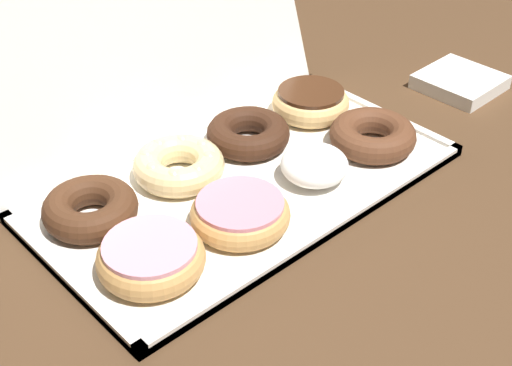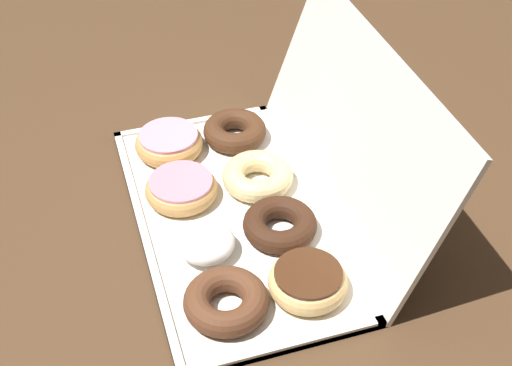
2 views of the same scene
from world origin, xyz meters
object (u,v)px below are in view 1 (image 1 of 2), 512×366
Objects in this scene: chocolate_cake_ring_donut_6 at (248,133)px; chocolate_frosted_donut_7 at (311,102)px; pink_frosted_donut_1 at (240,213)px; napkin_stack at (460,82)px; chocolate_cake_ring_donut_3 at (373,135)px; powdered_filled_donut_2 at (315,165)px; cruller_donut_5 at (179,164)px; chocolate_cake_ring_donut_4 at (90,209)px; pink_frosted_donut_0 at (151,257)px; donut_box at (246,184)px.

chocolate_frosted_donut_7 is (0.12, -0.00, 0.00)m from chocolate_cake_ring_donut_6.
pink_frosted_donut_1 reaches higher than napkin_stack.
chocolate_cake_ring_donut_3 is at bearing -173.75° from napkin_stack.
napkin_stack is at bearing -20.23° from chocolate_frosted_donut_7.
pink_frosted_donut_1 is 1.03× the size of napkin_stack.
chocolate_cake_ring_donut_3 is at bearing -0.39° from powdered_filled_donut_2.
pink_frosted_donut_1 is at bearing -93.33° from cruller_donut_5.
chocolate_frosted_donut_7 is at bearing -0.11° from chocolate_cake_ring_donut_6.
chocolate_cake_ring_donut_4 is (-0.36, 0.12, 0.00)m from chocolate_cake_ring_donut_3.
cruller_donut_5 is at bearing 153.34° from chocolate_cake_ring_donut_3.
cruller_donut_5 is 0.24m from chocolate_frosted_donut_7.
chocolate_cake_ring_donut_3 is at bearing -90.62° from chocolate_frosted_donut_7.
pink_frosted_donut_0 reaches higher than napkin_stack.
donut_box is 0.19m from chocolate_cake_ring_donut_3.
powdered_filled_donut_2 reaches higher than cruller_donut_5.
donut_box is at bearing -161.17° from chocolate_frosted_donut_7.
donut_box is 0.20m from chocolate_cake_ring_donut_4.
chocolate_cake_ring_donut_6 reaches higher than donut_box.
donut_box is 0.09m from pink_frosted_donut_1.
pink_frosted_donut_1 is 0.12m from cruller_donut_5.
donut_box is at bearing 162.57° from chocolate_cake_ring_donut_3.
donut_box is 4.74× the size of chocolate_frosted_donut_7.
powdered_filled_donut_2 is at bearing -86.55° from chocolate_cake_ring_donut_6.
pink_frosted_donut_1 is 0.17m from chocolate_cake_ring_donut_6.
chocolate_cake_ring_donut_3 is 0.38m from chocolate_cake_ring_donut_4.
cruller_donut_5 is (-0.23, 0.12, 0.00)m from chocolate_cake_ring_donut_3.
powdered_filled_donut_2 is 0.77× the size of chocolate_cake_ring_donut_4.
pink_frosted_donut_1 is 0.24m from chocolate_cake_ring_donut_3.
chocolate_frosted_donut_7 reaches higher than pink_frosted_donut_1.
pink_frosted_donut_0 is (-0.19, -0.06, 0.02)m from donut_box.
powdered_filled_donut_2 reaches higher than chocolate_cake_ring_donut_4.
pink_frosted_donut_0 is 0.36m from chocolate_cake_ring_donut_3.
pink_frosted_donut_1 is 0.17m from chocolate_cake_ring_donut_4.
chocolate_cake_ring_donut_6 is at bearing -0.01° from chocolate_cake_ring_donut_4.
napkin_stack is at bearing 6.25° from chocolate_cake_ring_donut_3.
cruller_donut_5 reaches higher than chocolate_cake_ring_donut_3.
cruller_donut_5 is (-0.12, 0.12, -0.00)m from powdered_filled_donut_2.
powdered_filled_donut_2 is at bearing 3.25° from pink_frosted_donut_1.
chocolate_cake_ring_donut_4 is at bearing 90.66° from pink_frosted_donut_0.
pink_frosted_donut_1 is at bearing -135.01° from chocolate_cake_ring_donut_6.
powdered_filled_donut_2 reaches higher than donut_box.
chocolate_cake_ring_donut_4 is 0.96× the size of cruller_donut_5.
cruller_donut_5 is (-0.06, 0.06, 0.02)m from donut_box.
chocolate_cake_ring_donut_4 is 0.99× the size of chocolate_cake_ring_donut_6.
cruller_donut_5 is at bearing 86.67° from pink_frosted_donut_1.
chocolate_cake_ring_donut_4 is at bearing 134.64° from pink_frosted_donut_1.
chocolate_cake_ring_donut_3 is 0.12m from chocolate_frosted_donut_7.
chocolate_frosted_donut_7 is (0.24, -0.00, 0.00)m from cruller_donut_5.
napkin_stack is (0.49, 0.03, -0.02)m from pink_frosted_donut_1.
powdered_filled_donut_2 is at bearing -175.82° from napkin_stack.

